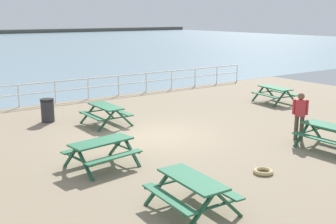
% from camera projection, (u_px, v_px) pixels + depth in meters
% --- Properties ---
extents(ground_plane, '(30.00, 24.00, 0.20)m').
position_uv_depth(ground_plane, '(156.00, 138.00, 14.99)').
color(ground_plane, gray).
extents(seaward_railing, '(23.07, 0.07, 1.08)m').
position_uv_depth(seaward_railing, '(72.00, 86.00, 20.98)').
color(seaward_railing, white).
rests_on(seaward_railing, ground).
extents(picnic_table_near_left, '(1.98, 1.74, 0.80)m').
position_uv_depth(picnic_table_near_left, '(101.00, 147.00, 11.77)').
color(picnic_table_near_left, '#286B47').
rests_on(picnic_table_near_left, ground).
extents(picnic_table_near_right, '(1.56, 1.82, 0.80)m').
position_uv_depth(picnic_table_near_right, '(106.00, 110.00, 16.37)').
color(picnic_table_near_right, '#286B47').
rests_on(picnic_table_near_right, ground).
extents(picnic_table_mid_centre, '(1.61, 1.86, 0.80)m').
position_uv_depth(picnic_table_mid_centre, '(192.00, 186.00, 9.08)').
color(picnic_table_mid_centre, '#286B47').
rests_on(picnic_table_mid_centre, ground).
extents(picnic_table_far_left, '(1.73, 1.97, 0.80)m').
position_uv_depth(picnic_table_far_left, '(275.00, 91.00, 20.52)').
color(picnic_table_far_left, '#286B47').
rests_on(picnic_table_far_left, ground).
extents(picnic_table_far_right, '(1.59, 1.84, 0.80)m').
position_uv_depth(picnic_table_far_right, '(330.00, 131.00, 13.37)').
color(picnic_table_far_right, '#286B47').
rests_on(picnic_table_far_right, ground).
extents(visitor, '(0.39, 0.42, 1.66)m').
position_uv_depth(visitor, '(300.00, 113.00, 14.26)').
color(visitor, '#4C4233').
rests_on(visitor, ground).
extents(litter_bin, '(0.55, 0.55, 0.95)m').
position_uv_depth(litter_bin, '(48.00, 110.00, 16.84)').
color(litter_bin, '#2D2D33').
rests_on(litter_bin, ground).
extents(rope_coil, '(0.55, 0.55, 0.11)m').
position_uv_depth(rope_coil, '(263.00, 171.00, 11.39)').
color(rope_coil, tan).
rests_on(rope_coil, ground).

